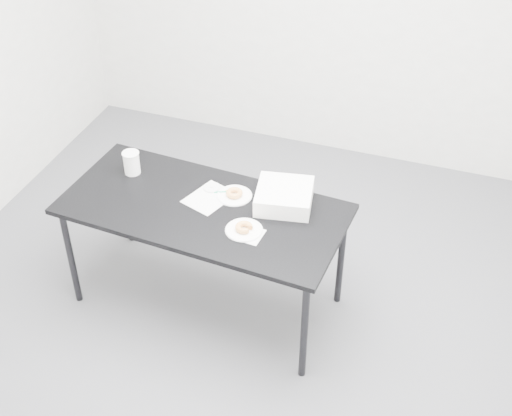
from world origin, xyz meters
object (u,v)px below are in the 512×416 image
(plate_near, at_px, (244,230))
(bakery_box, at_px, (284,196))
(table, at_px, (203,215))
(coffee_cup, at_px, (132,163))
(plate_far, at_px, (234,196))
(donut_far, at_px, (234,193))
(donut_near, at_px, (244,227))
(pen, at_px, (225,192))
(scorecard, at_px, (209,198))

(plate_near, bearing_deg, bakery_box, 66.54)
(table, bearing_deg, coffee_cup, 165.80)
(plate_far, relative_size, donut_far, 2.13)
(plate_near, xyz_separation_m, donut_near, (0.00, -0.00, 0.02))
(plate_near, distance_m, donut_near, 0.02)
(pen, distance_m, coffee_cup, 0.61)
(donut_far, bearing_deg, bakery_box, 5.21)
(pen, relative_size, donut_near, 1.30)
(scorecard, xyz_separation_m, coffee_cup, (-0.54, 0.08, 0.07))
(donut_far, bearing_deg, plate_near, -59.87)
(table, bearing_deg, donut_near, -18.38)
(scorecard, bearing_deg, donut_far, 45.17)
(scorecard, height_order, plate_near, plate_near)
(table, distance_m, coffee_cup, 0.58)
(scorecard, bearing_deg, plate_far, 45.17)
(plate_near, bearing_deg, plate_far, 120.13)
(scorecard, distance_m, plate_far, 0.15)
(table, relative_size, pen, 13.22)
(bakery_box, bearing_deg, donut_far, 174.83)
(pen, height_order, coffee_cup, coffee_cup)
(donut_near, xyz_separation_m, bakery_box, (0.13, 0.31, 0.03))
(pen, relative_size, plate_far, 0.61)
(donut_near, distance_m, bakery_box, 0.34)
(pen, distance_m, donut_near, 0.37)
(scorecard, distance_m, donut_far, 0.15)
(plate_far, xyz_separation_m, donut_far, (0.00, 0.00, 0.02))
(plate_near, bearing_deg, donut_near, -90.00)
(plate_near, xyz_separation_m, coffee_cup, (-0.83, 0.30, 0.07))
(donut_near, distance_m, coffee_cup, 0.89)
(pen, bearing_deg, table, -135.26)
(plate_far, bearing_deg, pen, 169.86)
(coffee_cup, bearing_deg, scorecard, -8.65)
(donut_near, bearing_deg, plate_far, 120.13)
(bakery_box, bearing_deg, table, -167.01)
(plate_near, distance_m, plate_far, 0.32)
(table, bearing_deg, donut_far, 53.93)
(donut_far, bearing_deg, plate_far, 0.00)
(bakery_box, bearing_deg, plate_near, -123.84)
(coffee_cup, bearing_deg, table, -18.18)
(donut_far, distance_m, bakery_box, 0.30)
(pen, distance_m, plate_near, 0.37)
(donut_near, relative_size, bakery_box, 0.31)
(plate_far, bearing_deg, scorecard, -154.10)
(pen, relative_size, donut_far, 1.30)
(table, height_order, coffee_cup, coffee_cup)
(plate_far, height_order, bakery_box, bakery_box)
(scorecard, relative_size, coffee_cup, 1.88)
(scorecard, bearing_deg, table, -71.74)
(pen, xyz_separation_m, plate_near, (0.23, -0.29, -0.00))
(coffee_cup, relative_size, bakery_box, 0.46)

